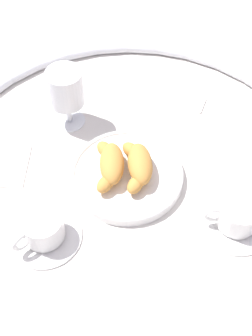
{
  "coord_description": "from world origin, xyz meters",
  "views": [
    {
      "loc": [
        -0.5,
        0.23,
        0.75
      ],
      "look_at": [
        0.0,
        0.01,
        0.03
      ],
      "focal_mm": 48.92,
      "sensor_mm": 36.0,
      "label": 1
    }
  ],
  "objects_px": {
    "coffee_cup_far": "(237,217)",
    "coffee_cup_near": "(43,230)",
    "folded_napkin": "(1,165)",
    "pastry_plate": "(126,173)",
    "sugar_packet": "(196,104)",
    "croissant_large": "(138,165)",
    "croissant_small": "(110,164)",
    "juice_glass_left": "(66,89)"
  },
  "relations": [
    {
      "from": "juice_glass_left",
      "to": "sugar_packet",
      "type": "bearing_deg",
      "value": -103.46
    },
    {
      "from": "croissant_large",
      "to": "coffee_cup_near",
      "type": "xyz_separation_m",
      "value": [
        -0.06,
        0.21,
        -0.02
      ]
    },
    {
      "from": "croissant_large",
      "to": "folded_napkin",
      "type": "relative_size",
      "value": 1.18
    },
    {
      "from": "pastry_plate",
      "to": "folded_napkin",
      "type": "distance_m",
      "value": 0.26
    },
    {
      "from": "pastry_plate",
      "to": "sugar_packet",
      "type": "distance_m",
      "value": 0.26
    },
    {
      "from": "croissant_large",
      "to": "sugar_packet",
      "type": "bearing_deg",
      "value": -57.12
    },
    {
      "from": "croissant_small",
      "to": "croissant_large",
      "type": "bearing_deg",
      "value": -114.59
    },
    {
      "from": "croissant_large",
      "to": "coffee_cup_far",
      "type": "relative_size",
      "value": 0.96
    },
    {
      "from": "croissant_small",
      "to": "juice_glass_left",
      "type": "relative_size",
      "value": 0.91
    },
    {
      "from": "croissant_large",
      "to": "sugar_packet",
      "type": "xyz_separation_m",
      "value": [
        0.13,
        -0.21,
        -0.04
      ]
    },
    {
      "from": "coffee_cup_far",
      "to": "pastry_plate",
      "type": "bearing_deg",
      "value": 38.27
    },
    {
      "from": "croissant_large",
      "to": "coffee_cup_near",
      "type": "distance_m",
      "value": 0.22
    },
    {
      "from": "pastry_plate",
      "to": "juice_glass_left",
      "type": "relative_size",
      "value": 1.62
    },
    {
      "from": "croissant_large",
      "to": "croissant_small",
      "type": "height_order",
      "value": "same"
    },
    {
      "from": "coffee_cup_far",
      "to": "coffee_cup_near",
      "type": "bearing_deg",
      "value": 71.03
    },
    {
      "from": "coffee_cup_near",
      "to": "folded_napkin",
      "type": "distance_m",
      "value": 0.2
    },
    {
      "from": "pastry_plate",
      "to": "sugar_packet",
      "type": "xyz_separation_m",
      "value": [
        0.12,
        -0.23,
        -0.01
      ]
    },
    {
      "from": "pastry_plate",
      "to": "folded_napkin",
      "type": "bearing_deg",
      "value": 60.23
    },
    {
      "from": "coffee_cup_near",
      "to": "coffee_cup_far",
      "type": "distance_m",
      "value": 0.35
    },
    {
      "from": "juice_glass_left",
      "to": "folded_napkin",
      "type": "distance_m",
      "value": 0.21
    },
    {
      "from": "pastry_plate",
      "to": "coffee_cup_far",
      "type": "distance_m",
      "value": 0.23
    },
    {
      "from": "coffee_cup_near",
      "to": "pastry_plate",
      "type": "bearing_deg",
      "value": -70.86
    },
    {
      "from": "coffee_cup_near",
      "to": "sugar_packet",
      "type": "bearing_deg",
      "value": -65.68
    },
    {
      "from": "pastry_plate",
      "to": "croissant_large",
      "type": "height_order",
      "value": "croissant_large"
    },
    {
      "from": "juice_glass_left",
      "to": "coffee_cup_far",
      "type": "bearing_deg",
      "value": -152.2
    },
    {
      "from": "coffee_cup_near",
      "to": "folded_napkin",
      "type": "bearing_deg",
      "value": 9.77
    },
    {
      "from": "pastry_plate",
      "to": "juice_glass_left",
      "type": "bearing_deg",
      "value": 15.58
    },
    {
      "from": "croissant_large",
      "to": "coffee_cup_near",
      "type": "relative_size",
      "value": 0.96
    },
    {
      "from": "juice_glass_left",
      "to": "croissant_large",
      "type": "bearing_deg",
      "value": -159.52
    },
    {
      "from": "croissant_large",
      "to": "croissant_small",
      "type": "distance_m",
      "value": 0.06
    },
    {
      "from": "coffee_cup_far",
      "to": "folded_napkin",
      "type": "distance_m",
      "value": 0.48
    },
    {
      "from": "juice_glass_left",
      "to": "pastry_plate",
      "type": "bearing_deg",
      "value": -164.42
    },
    {
      "from": "pastry_plate",
      "to": "coffee_cup_near",
      "type": "distance_m",
      "value": 0.2
    },
    {
      "from": "croissant_small",
      "to": "coffee_cup_near",
      "type": "bearing_deg",
      "value": 115.77
    },
    {
      "from": "pastry_plate",
      "to": "croissant_large",
      "type": "relative_size",
      "value": 1.74
    },
    {
      "from": "juice_glass_left",
      "to": "sugar_packet",
      "type": "relative_size",
      "value": 2.8
    },
    {
      "from": "pastry_plate",
      "to": "sugar_packet",
      "type": "relative_size",
      "value": 4.54
    },
    {
      "from": "croissant_large",
      "to": "juice_glass_left",
      "type": "height_order",
      "value": "juice_glass_left"
    },
    {
      "from": "coffee_cup_near",
      "to": "coffee_cup_far",
      "type": "bearing_deg",
      "value": -108.97
    },
    {
      "from": "juice_glass_left",
      "to": "folded_napkin",
      "type": "height_order",
      "value": "juice_glass_left"
    },
    {
      "from": "pastry_plate",
      "to": "croissant_small",
      "type": "bearing_deg",
      "value": 65.9
    },
    {
      "from": "croissant_large",
      "to": "sugar_packet",
      "type": "distance_m",
      "value": 0.25
    }
  ]
}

